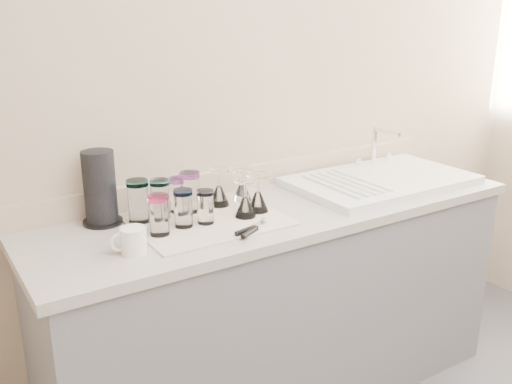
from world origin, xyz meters
TOP-DOWN VIEW (x-y plane):
  - counter_unit at (0.00, 1.20)m, footprint 2.06×0.62m
  - sink_unit at (0.55, 1.20)m, footprint 0.82×0.50m
  - dish_towel at (-0.34, 1.19)m, footprint 0.55×0.42m
  - tumbler_teal at (-0.56, 1.32)m, footprint 0.08×0.08m
  - tumbler_cyan at (-0.48, 1.32)m, footprint 0.07×0.07m
  - tumbler_purple at (-0.35, 1.32)m, footprint 0.08×0.08m
  - tumbler_magenta at (-0.55, 1.16)m, footprint 0.07×0.07m
  - tumbler_blue at (-0.44, 1.19)m, footprint 0.07×0.07m
  - tumbler_lavender at (-0.36, 1.18)m, footprint 0.06×0.06m
  - tumbler_extra at (-0.39, 1.35)m, footprint 0.07×0.07m
  - goblet_back_left at (-0.22, 1.32)m, footprint 0.08×0.08m
  - goblet_back_right at (-0.11, 1.33)m, footprint 0.07×0.07m
  - goblet_front_left at (-0.20, 1.16)m, footprint 0.08×0.08m
  - goblet_front_right at (-0.13, 1.18)m, footprint 0.08×0.08m
  - goblet_extra at (-0.11, 1.33)m, footprint 0.08×0.08m
  - can_opener at (-0.26, 1.01)m, footprint 0.15×0.09m
  - white_mug at (-0.68, 1.08)m, footprint 0.13×0.10m
  - paper_towel_roll at (-0.68, 1.40)m, footprint 0.15×0.15m

SIDE VIEW (x-z plane):
  - counter_unit at x=0.00m, z-range 0.00..0.90m
  - dish_towel at x=-0.34m, z-range 0.90..0.91m
  - can_opener at x=-0.26m, z-range 0.91..0.93m
  - sink_unit at x=0.55m, z-range 0.81..1.03m
  - white_mug at x=-0.68m, z-range 0.90..0.99m
  - goblet_back_right at x=-0.11m, z-range 0.89..1.01m
  - goblet_extra at x=-0.11m, z-range 0.89..1.02m
  - goblet_front_left at x=-0.20m, z-range 0.88..1.03m
  - goblet_front_right at x=-0.13m, z-range 0.88..1.03m
  - goblet_back_left at x=-0.22m, z-range 0.88..1.03m
  - tumbler_lavender at x=-0.36m, z-range 0.91..1.04m
  - tumbler_extra at x=-0.39m, z-range 0.91..1.05m
  - tumbler_blue at x=-0.44m, z-range 0.91..1.05m
  - tumbler_magenta at x=-0.55m, z-range 0.91..1.05m
  - tumbler_cyan at x=-0.48m, z-range 0.91..1.06m
  - tumbler_purple at x=-0.35m, z-range 0.91..1.07m
  - tumbler_teal at x=-0.56m, z-range 0.91..1.07m
  - paper_towel_roll at x=-0.68m, z-range 0.90..1.17m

